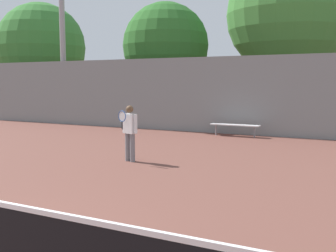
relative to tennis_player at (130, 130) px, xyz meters
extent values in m
cylinder|color=slate|center=(-0.10, 0.04, -0.49)|extent=(0.14, 0.14, 0.80)
cylinder|color=slate|center=(0.10, -0.02, -0.49)|extent=(0.14, 0.14, 0.80)
cube|color=white|center=(0.00, 0.01, 0.18)|extent=(0.41, 0.29, 0.55)
cylinder|color=white|center=(-0.22, 0.07, 0.19)|extent=(0.10, 0.10, 0.53)
cylinder|color=white|center=(0.23, -0.06, 0.19)|extent=(0.10, 0.10, 0.53)
sphere|color=brown|center=(0.00, 0.01, 0.58)|extent=(0.20, 0.20, 0.20)
cylinder|color=black|center=(-0.08, -0.26, 0.15)|extent=(0.03, 0.03, 0.22)
torus|color=#28519E|center=(-0.08, -0.26, 0.41)|extent=(0.31, 0.11, 0.31)
cylinder|color=silver|center=(-0.08, -0.26, 0.41)|extent=(0.26, 0.08, 0.27)
cube|color=white|center=(1.13, 6.33, -0.42)|extent=(2.04, 0.40, 0.04)
cylinder|color=gray|center=(0.32, 6.33, -0.66)|extent=(0.06, 0.06, 0.45)
cylinder|color=gray|center=(1.95, 6.33, -0.66)|extent=(0.06, 0.06, 0.45)
cylinder|color=#939399|center=(-8.73, 7.34, 3.74)|extent=(0.29, 0.29, 9.26)
cube|color=gray|center=(1.19, 6.99, 0.77)|extent=(32.84, 0.06, 3.32)
cylinder|color=brown|center=(-14.44, 11.67, 0.22)|extent=(0.38, 0.38, 2.22)
sphere|color=#387A33|center=(-14.44, 11.67, 3.76)|extent=(6.06, 6.06, 6.06)
cylinder|color=brown|center=(-4.27, 10.73, 0.28)|extent=(0.35, 0.35, 2.33)
sphere|color=#2D6B28|center=(-4.27, 10.73, 3.37)|extent=(4.81, 4.81, 4.81)
cylinder|color=brown|center=(2.03, 12.65, 0.72)|extent=(0.45, 0.45, 3.22)
sphere|color=#428438|center=(2.03, 12.65, 4.92)|extent=(6.48, 6.48, 6.48)
camera|label=1|loc=(5.80, -9.27, 1.32)|focal=42.00mm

